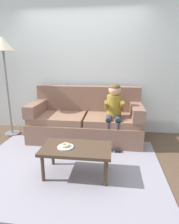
{
  "coord_description": "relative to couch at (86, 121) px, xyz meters",
  "views": [
    {
      "loc": [
        0.65,
        -2.64,
        1.5
      ],
      "look_at": [
        0.25,
        0.45,
        0.65
      ],
      "focal_mm": 30.66,
      "sensor_mm": 36.0,
      "label": 1
    }
  ],
  "objects": [
    {
      "name": "ground",
      "position": [
        -0.13,
        -0.85,
        -0.35
      ],
      "size": [
        10.0,
        10.0,
        0.0
      ],
      "primitive_type": "plane",
      "color": "brown"
    },
    {
      "name": "plate",
      "position": [
        -0.08,
        -1.28,
        0.06
      ],
      "size": [
        0.21,
        0.21,
        0.01
      ],
      "primitive_type": "cylinder",
      "color": "white",
      "rests_on": "coffee_table"
    },
    {
      "name": "couch",
      "position": [
        0.0,
        0.0,
        0.0
      ],
      "size": [
        2.08,
        0.9,
        1.0
      ],
      "color": "#846051",
      "rests_on": "ground"
    },
    {
      "name": "donut",
      "position": [
        -0.08,
        -1.28,
        0.08
      ],
      "size": [
        0.13,
        0.13,
        0.04
      ],
      "primitive_type": "torus",
      "rotation": [
        0.0,
        0.0,
        1.52
      ],
      "color": "beige",
      "rests_on": "plate"
    },
    {
      "name": "person_child",
      "position": [
        0.53,
        -0.21,
        0.32
      ],
      "size": [
        0.34,
        0.58,
        1.1
      ],
      "color": "olive",
      "rests_on": "ground"
    },
    {
      "name": "area_rug",
      "position": [
        -0.13,
        -1.1,
        -0.35
      ],
      "size": [
        2.71,
        2.07,
        0.01
      ],
      "primitive_type": "cube",
      "color": "#9993A3",
      "rests_on": "ground"
    },
    {
      "name": "wall_back",
      "position": [
        -0.13,
        0.55,
        1.05
      ],
      "size": [
        8.0,
        0.1,
        2.8
      ],
      "primitive_type": "cube",
      "color": "silver",
      "rests_on": "ground"
    },
    {
      "name": "floor_lamp",
      "position": [
        -1.56,
        0.01,
        1.31
      ],
      "size": [
        0.42,
        0.42,
        1.92
      ],
      "color": "slate",
      "rests_on": "ground"
    },
    {
      "name": "toy_controller",
      "position": [
        -0.42,
        -0.75,
        -0.33
      ],
      "size": [
        0.23,
        0.09,
        0.05
      ],
      "rotation": [
        0.0,
        0.0,
        -0.6
      ],
      "color": "gold",
      "rests_on": "ground"
    },
    {
      "name": "coffee_table",
      "position": [
        0.06,
        -1.26,
        0.0
      ],
      "size": [
        0.91,
        0.52,
        0.4
      ],
      "color": "#4C3828",
      "rests_on": "ground"
    }
  ]
}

